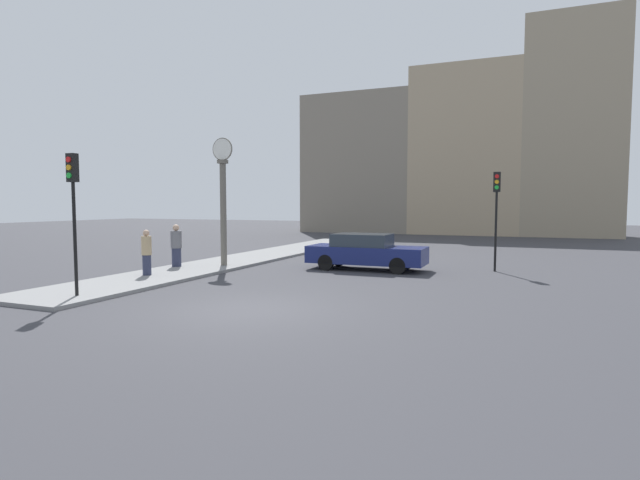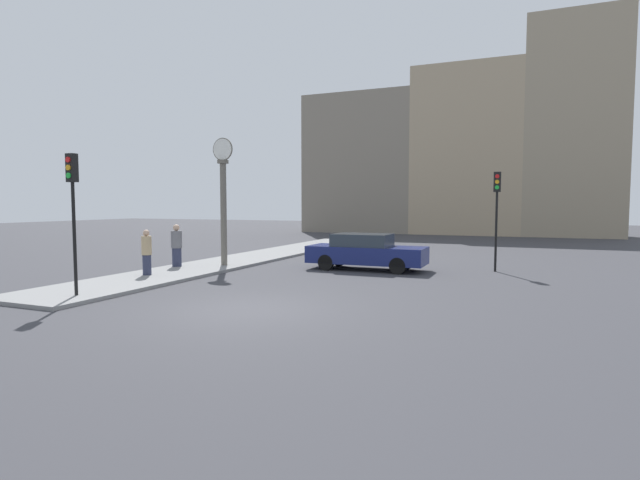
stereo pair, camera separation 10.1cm
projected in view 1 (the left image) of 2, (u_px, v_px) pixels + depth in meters
The scene contains 9 objects.
ground_plane at pixel (249, 310), 12.23m from camera, with size 120.00×120.00×0.00m, color #38383D.
sidewalk_corner at pixel (257, 257), 23.98m from camera, with size 2.94×24.82×0.11m, color gray.
building_row at pixel (460, 149), 43.00m from camera, with size 26.31×5.00×17.18m.
sedan_car at pixel (366, 252), 19.68m from camera, with size 4.61×1.71×1.42m.
traffic_light_near at pixel (73, 194), 13.35m from camera, with size 0.26×0.24×3.83m.
traffic_light_far at pixel (497, 201), 19.03m from camera, with size 0.26×0.24×3.81m.
street_clock at pixel (223, 199), 20.10m from camera, with size 0.91×0.32×5.13m.
pedestrian_tan_coat at pixel (147, 252), 17.40m from camera, with size 0.34×0.34×1.59m.
pedestrian_grey_jacket at pixel (176, 246), 19.79m from camera, with size 0.43×0.43×1.67m.
Camera 1 is at (6.19, -10.51, 2.59)m, focal length 28.00 mm.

